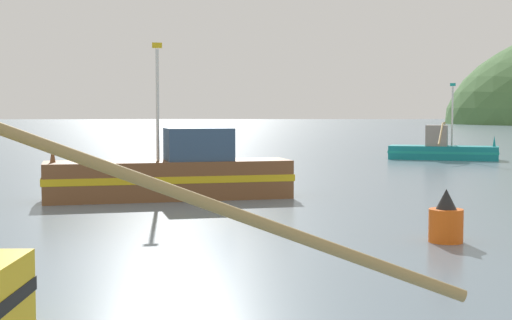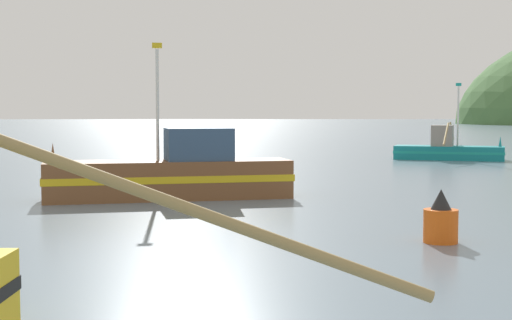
% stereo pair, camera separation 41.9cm
% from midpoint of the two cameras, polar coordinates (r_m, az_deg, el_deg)
% --- Properties ---
extents(fishing_boat_teal, '(7.41, 9.61, 5.08)m').
position_cam_midpoint_polar(fishing_boat_teal, '(51.16, 14.68, 0.77)').
color(fishing_boat_teal, '#147F84').
rests_on(fishing_boat_teal, ground).
extents(fishing_boat_brown, '(9.29, 3.83, 5.71)m').
position_cam_midpoint_polar(fishing_boat_brown, '(27.64, -5.93, -1.07)').
color(fishing_boat_brown, brown).
rests_on(fishing_boat_brown, ground).
extents(channel_buoy, '(0.84, 0.84, 1.32)m').
position_cam_midpoint_polar(channel_buoy, '(18.93, 14.56, -4.55)').
color(channel_buoy, '#E55914').
rests_on(channel_buoy, ground).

